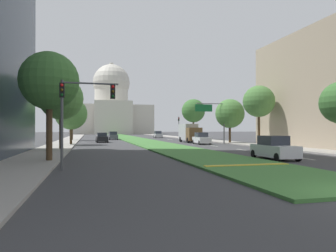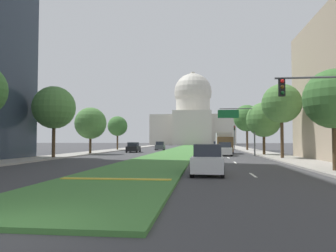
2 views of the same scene
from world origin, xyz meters
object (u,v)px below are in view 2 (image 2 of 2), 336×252
(capitol_building, at_px, (193,117))
(street_tree_left_distant, at_px, (118,126))
(street_tree_left_far, at_px, (91,123))
(sedan_lead_stopped, at_px, (208,160))
(street_tree_left_mid, at_px, (54,108))
(street_tree_right_mid, at_px, (282,104))
(street_tree_right_near, at_px, (334,99))
(traffic_light_near_right, at_px, (327,104))
(traffic_light_far_right, at_px, (234,134))
(sedan_distant, at_px, (133,148))
(box_truck_delivery, at_px, (224,143))
(overhead_guide_sign, at_px, (241,121))
(sedan_very_far, at_px, (217,145))
(sedan_far_horizon, at_px, (160,146))
(sedan_midblock, at_px, (225,149))
(street_tree_right_distant, at_px, (247,118))
(street_tree_right_far, at_px, (264,120))

(capitol_building, bearing_deg, street_tree_left_distant, -99.54)
(street_tree_left_far, bearing_deg, sedan_lead_stopped, -56.68)
(street_tree_left_mid, height_order, street_tree_right_mid, street_tree_right_mid)
(street_tree_left_distant, bearing_deg, street_tree_right_near, -58.15)
(traffic_light_near_right, bearing_deg, traffic_light_far_right, 89.08)
(street_tree_right_near, xyz_separation_m, sedan_distant, (-20.15, 31.42, -3.94))
(capitol_building, relative_size, box_truck_delivery, 5.49)
(capitol_building, relative_size, overhead_guide_sign, 5.41)
(sedan_distant, height_order, sedan_very_far, sedan_very_far)
(capitol_building, xyz_separation_m, sedan_far_horizon, (-4.60, -73.19, -11.12))
(street_tree_left_mid, xyz_separation_m, sedan_distant, (5.11, 18.51, -4.97))
(capitol_building, bearing_deg, sedan_midblock, -85.71)
(capitol_building, distance_m, street_tree_right_near, 118.56)
(traffic_light_near_right, distance_m, street_tree_right_distant, 47.85)
(street_tree_left_mid, distance_m, street_tree_right_mid, 25.50)
(street_tree_right_near, bearing_deg, box_truck_delivery, 100.44)
(sedan_midblock, bearing_deg, street_tree_right_distant, 74.44)
(street_tree_right_mid, distance_m, street_tree_right_far, 8.21)
(street_tree_left_far, bearing_deg, traffic_light_far_right, 45.36)
(street_tree_right_distant, distance_m, sedan_far_horizon, 18.53)
(traffic_light_far_right, bearing_deg, sedan_far_horizon, -171.53)
(capitol_building, height_order, street_tree_right_far, capitol_building)
(traffic_light_near_right, bearing_deg, sedan_lead_stopped, 143.70)
(street_tree_right_mid, relative_size, box_truck_delivery, 1.29)
(traffic_light_near_right, relative_size, street_tree_right_near, 0.78)
(capitol_building, bearing_deg, sedan_lead_stopped, -87.80)
(street_tree_right_mid, distance_m, box_truck_delivery, 15.42)
(overhead_guide_sign, bearing_deg, traffic_light_near_right, -88.56)
(street_tree_right_far, relative_size, sedan_very_far, 1.68)
(sedan_lead_stopped, height_order, sedan_distant, sedan_lead_stopped)
(street_tree_left_far, relative_size, box_truck_delivery, 1.07)
(traffic_light_far_right, height_order, sedan_midblock, traffic_light_far_right)
(street_tree_left_far, height_order, sedan_midblock, street_tree_left_far)
(sedan_distant, relative_size, sedan_far_horizon, 1.01)
(traffic_light_far_right, height_order, street_tree_right_mid, street_tree_right_mid)
(street_tree_right_near, distance_m, sedan_lead_stopped, 9.22)
(street_tree_right_near, relative_size, sedan_midblock, 1.53)
(street_tree_left_mid, relative_size, street_tree_left_distant, 1.19)
(traffic_light_near_right, relative_size, sedan_distant, 1.20)
(street_tree_left_mid, relative_size, sedan_distant, 1.89)
(street_tree_left_far, height_order, sedan_very_far, street_tree_left_far)
(traffic_light_near_right, bearing_deg, sedan_far_horizon, 106.28)
(street_tree_left_distant, bearing_deg, sedan_midblock, -44.56)
(capitol_building, height_order, box_truck_delivery, capitol_building)
(traffic_light_far_right, xyz_separation_m, street_tree_right_distant, (1.94, -4.97, 3.02))
(street_tree_left_distant, xyz_separation_m, sedan_midblock, (20.07, -19.76, -4.05))
(sedan_lead_stopped, xyz_separation_m, sedan_far_horizon, (-9.19, 46.31, -0.03))
(sedan_distant, bearing_deg, street_tree_left_far, -120.38)
(street_tree_right_mid, bearing_deg, street_tree_left_mid, -176.43)
(capitol_building, relative_size, street_tree_left_far, 5.12)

